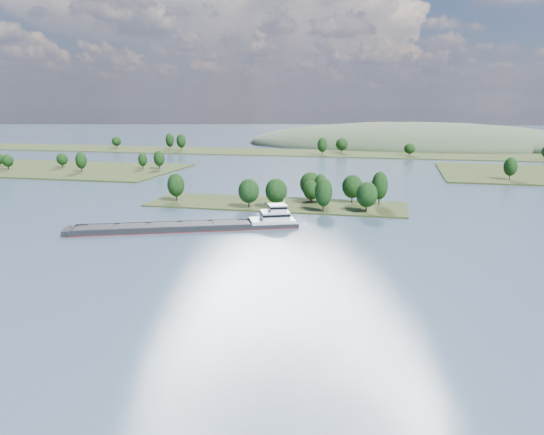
# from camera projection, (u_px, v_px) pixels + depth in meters

# --- Properties ---
(ground) EXTENTS (1800.00, 1800.00, 0.00)m
(ground) POSITION_uv_depth(u_px,v_px,m) (230.00, 244.00, 149.97)
(ground) COLOR #3A5464
(ground) RESTS_ON ground
(tree_island) EXTENTS (100.00, 30.69, 14.24)m
(tree_island) POSITION_uv_depth(u_px,v_px,m) (293.00, 195.00, 204.17)
(tree_island) COLOR #273417
(tree_island) RESTS_ON ground
(back_shoreline) EXTENTS (900.00, 60.00, 15.18)m
(back_shoreline) POSITION_uv_depth(u_px,v_px,m) (350.00, 153.00, 414.04)
(back_shoreline) COLOR #273417
(back_shoreline) RESTS_ON ground
(hill_west) EXTENTS (320.00, 160.00, 44.00)m
(hill_west) POSITION_uv_depth(u_px,v_px,m) (413.00, 145.00, 498.35)
(hill_west) COLOR #3A4B33
(hill_west) RESTS_ON ground
(cargo_barge) EXTENTS (69.90, 35.68, 9.77)m
(cargo_barge) POSITION_uv_depth(u_px,v_px,m) (201.00, 225.00, 167.38)
(cargo_barge) COLOR black
(cargo_barge) RESTS_ON ground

